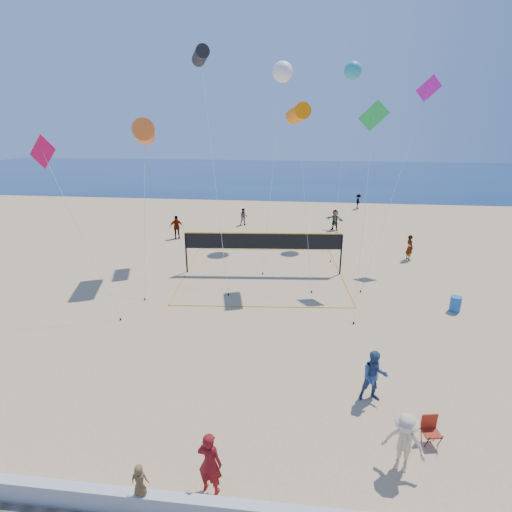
# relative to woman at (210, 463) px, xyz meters

# --- Properties ---
(ground) EXTENTS (120.00, 120.00, 0.00)m
(ground) POSITION_rel_woman_xyz_m (0.30, 2.22, -0.91)
(ground) COLOR tan
(ground) RESTS_ON ground
(ocean) EXTENTS (140.00, 50.00, 0.03)m
(ocean) POSITION_rel_woman_xyz_m (0.30, 64.22, -0.90)
(ocean) COLOR navy
(ocean) RESTS_ON ground
(seawall) EXTENTS (32.00, 0.30, 0.60)m
(seawall) POSITION_rel_woman_xyz_m (0.30, -0.78, -0.61)
(seawall) COLOR silver
(seawall) RESTS_ON ground
(woman) EXTENTS (0.74, 0.57, 1.82)m
(woman) POSITION_rel_woman_xyz_m (0.00, 0.00, 0.00)
(woman) COLOR maroon
(woman) RESTS_ON ground
(toddler) EXTENTS (0.44, 0.31, 0.84)m
(toddler) POSITION_rel_woman_xyz_m (-1.53, -0.79, 0.11)
(toddler) COLOR brown
(toddler) RESTS_ON seawall
(bystander_a) EXTENTS (0.96, 0.77, 1.87)m
(bystander_a) POSITION_rel_woman_xyz_m (4.74, 4.16, 0.02)
(bystander_a) COLOR navy
(bystander_a) RESTS_ON ground
(bystander_b) EXTENTS (1.33, 1.09, 1.79)m
(bystander_b) POSITION_rel_woman_xyz_m (5.08, 1.28, -0.02)
(bystander_b) COLOR beige
(bystander_b) RESTS_ON ground
(far_person_0) EXTENTS (1.20, 0.82, 1.89)m
(far_person_0) POSITION_rel_woman_xyz_m (-7.95, 22.63, 0.04)
(far_person_0) COLOR gray
(far_person_0) RESTS_ON ground
(far_person_1) EXTENTS (1.71, 1.31, 1.80)m
(far_person_1) POSITION_rel_woman_xyz_m (4.98, 26.79, -0.01)
(far_person_1) COLOR gray
(far_person_1) RESTS_ON ground
(far_person_2) EXTENTS (0.61, 0.75, 1.77)m
(far_person_2) POSITION_rel_woman_xyz_m (9.51, 19.36, -0.02)
(far_person_2) COLOR gray
(far_person_2) RESTS_ON ground
(far_person_3) EXTENTS (0.89, 0.77, 1.57)m
(far_person_3) POSITION_rel_woman_xyz_m (-3.15, 27.49, -0.13)
(far_person_3) COLOR gray
(far_person_3) RESTS_ON ground
(far_person_4) EXTENTS (0.89, 1.16, 1.59)m
(far_person_4) POSITION_rel_woman_xyz_m (8.12, 35.94, -0.12)
(far_person_4) COLOR gray
(far_person_4) RESTS_ON ground
(camp_chair) EXTENTS (0.56, 0.67, 1.00)m
(camp_chair) POSITION_rel_woman_xyz_m (6.12, 2.39, -0.40)
(camp_chair) COLOR #9C2411
(camp_chair) RESTS_ON ground
(trash_barrel) EXTENTS (0.65, 0.65, 0.79)m
(trash_barrel) POSITION_rel_woman_xyz_m (9.95, 11.55, -0.51)
(trash_barrel) COLOR #1B5CB0
(trash_barrel) RESTS_ON ground
(volleyball_net) EXTENTS (10.63, 10.49, 2.63)m
(volleyball_net) POSITION_rel_woman_xyz_m (-0.20, 15.69, 0.91)
(volleyball_net) COLOR black
(volleyball_net) RESTS_ON ground
(kite_0) EXTENTS (2.15, 6.16, 9.30)m
(kite_0) POSITION_rel_woman_xyz_m (-7.13, 15.50, 7.59)
(kite_0) COLOR orange
(kite_0) RESTS_ON ground
(kite_1) EXTENTS (3.82, 9.08, 13.64)m
(kite_1) POSITION_rel_woman_xyz_m (-4.73, 19.99, 12.14)
(kite_1) COLOR black
(kite_1) RESTS_ON ground
(kite_2) EXTENTS (1.88, 3.70, 10.08)m
(kite_2) POSITION_rel_woman_xyz_m (1.68, 15.53, 8.58)
(kite_2) COLOR orange
(kite_2) RESTS_ON ground
(kite_3) EXTENTS (4.26, 1.51, 8.58)m
(kite_3) POSITION_rel_woman_xyz_m (-9.67, 9.86, 6.46)
(kite_3) COLOR #D10A49
(kite_3) RESTS_ON ground
(kite_4) EXTENTS (1.88, 6.42, 10.21)m
(kite_4) POSITION_rel_woman_xyz_m (5.70, 15.37, 7.92)
(kite_4) COLOR green
(kite_4) RESTS_ON ground
(kite_5) EXTENTS (4.91, 6.78, 11.81)m
(kite_5) POSITION_rel_woman_xyz_m (9.33, 19.56, 9.35)
(kite_5) COLOR #D014B2
(kite_5) RESTS_ON ground
(kite_6) EXTENTS (1.97, 9.71, 13.22)m
(kite_6) POSITION_rel_woman_xyz_m (0.31, 24.15, 11.56)
(kite_6) COLOR white
(kite_6) RESTS_ON ground
(kite_7) EXTENTS (2.11, 7.69, 13.27)m
(kite_7) POSITION_rel_woman_xyz_m (5.43, 25.12, 11.70)
(kite_7) COLOR teal
(kite_7) RESTS_ON ground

